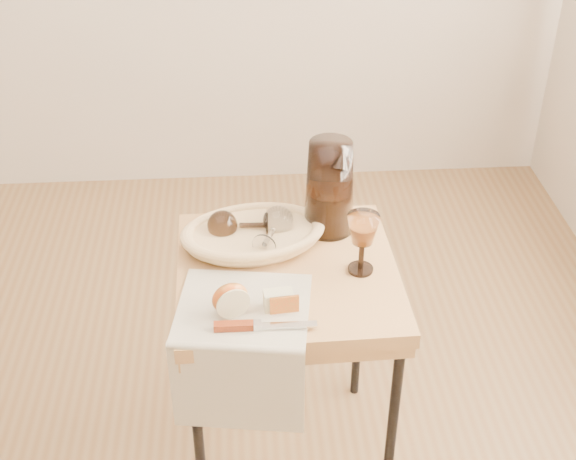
{
  "coord_description": "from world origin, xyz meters",
  "views": [
    {
      "loc": [
        0.53,
        -1.14,
        1.71
      ],
      "look_at": [
        0.63,
        0.26,
        0.75
      ],
      "focal_mm": 48.98,
      "sensor_mm": 36.0,
      "label": 1
    }
  ],
  "objects_px": {
    "pitcher": "(330,187)",
    "goblet_lying_b": "(272,231)",
    "tea_towel": "(243,309)",
    "side_table": "(287,370)",
    "goblet_lying_a": "(242,225)",
    "apple_half": "(230,298)",
    "wine_goblet": "(362,243)",
    "table_knife": "(261,325)",
    "bread_basket": "(253,237)"
  },
  "relations": [
    {
      "from": "table_knife",
      "to": "bread_basket",
      "type": "bearing_deg",
      "value": 91.91
    },
    {
      "from": "side_table",
      "to": "apple_half",
      "type": "distance_m",
      "value": 0.41
    },
    {
      "from": "tea_towel",
      "to": "goblet_lying_b",
      "type": "bearing_deg",
      "value": 79.82
    },
    {
      "from": "wine_goblet",
      "to": "bread_basket",
      "type": "bearing_deg",
      "value": 153.88
    },
    {
      "from": "wine_goblet",
      "to": "apple_half",
      "type": "height_order",
      "value": "wine_goblet"
    },
    {
      "from": "goblet_lying_b",
      "to": "table_knife",
      "type": "xyz_separation_m",
      "value": [
        -0.04,
        -0.29,
        -0.04
      ]
    },
    {
      "from": "goblet_lying_a",
      "to": "apple_half",
      "type": "bearing_deg",
      "value": 86.46
    },
    {
      "from": "goblet_lying_b",
      "to": "wine_goblet",
      "type": "distance_m",
      "value": 0.22
    },
    {
      "from": "side_table",
      "to": "pitcher",
      "type": "relative_size",
      "value": 2.32
    },
    {
      "from": "tea_towel",
      "to": "apple_half",
      "type": "height_order",
      "value": "apple_half"
    },
    {
      "from": "wine_goblet",
      "to": "table_knife",
      "type": "height_order",
      "value": "wine_goblet"
    },
    {
      "from": "tea_towel",
      "to": "goblet_lying_a",
      "type": "xyz_separation_m",
      "value": [
        0.0,
        0.25,
        0.04
      ]
    },
    {
      "from": "wine_goblet",
      "to": "goblet_lying_a",
      "type": "bearing_deg",
      "value": 153.83
    },
    {
      "from": "bread_basket",
      "to": "goblet_lying_a",
      "type": "relative_size",
      "value": 2.59
    },
    {
      "from": "pitcher",
      "to": "wine_goblet",
      "type": "relative_size",
      "value": 1.84
    },
    {
      "from": "bread_basket",
      "to": "apple_half",
      "type": "relative_size",
      "value": 3.88
    },
    {
      "from": "tea_towel",
      "to": "apple_half",
      "type": "relative_size",
      "value": 3.56
    },
    {
      "from": "goblet_lying_b",
      "to": "wine_goblet",
      "type": "xyz_separation_m",
      "value": [
        0.19,
        -0.1,
        0.03
      ]
    },
    {
      "from": "tea_towel",
      "to": "bread_basket",
      "type": "distance_m",
      "value": 0.24
    },
    {
      "from": "side_table",
      "to": "pitcher",
      "type": "distance_m",
      "value": 0.48
    },
    {
      "from": "tea_towel",
      "to": "goblet_lying_a",
      "type": "height_order",
      "value": "goblet_lying_a"
    },
    {
      "from": "side_table",
      "to": "table_knife",
      "type": "distance_m",
      "value": 0.4
    },
    {
      "from": "side_table",
      "to": "goblet_lying_b",
      "type": "distance_m",
      "value": 0.38
    },
    {
      "from": "side_table",
      "to": "goblet_lying_b",
      "type": "relative_size",
      "value": 5.26
    },
    {
      "from": "wine_goblet",
      "to": "table_knife",
      "type": "bearing_deg",
      "value": -140.96
    },
    {
      "from": "apple_half",
      "to": "table_knife",
      "type": "height_order",
      "value": "apple_half"
    },
    {
      "from": "tea_towel",
      "to": "goblet_lying_a",
      "type": "relative_size",
      "value": 2.38
    },
    {
      "from": "goblet_lying_a",
      "to": "wine_goblet",
      "type": "xyz_separation_m",
      "value": [
        0.26,
        -0.13,
        0.03
      ]
    },
    {
      "from": "side_table",
      "to": "goblet_lying_b",
      "type": "bearing_deg",
      "value": 109.79
    },
    {
      "from": "pitcher",
      "to": "wine_goblet",
      "type": "distance_m",
      "value": 0.19
    },
    {
      "from": "bread_basket",
      "to": "pitcher",
      "type": "height_order",
      "value": "pitcher"
    },
    {
      "from": "tea_towel",
      "to": "pitcher",
      "type": "xyz_separation_m",
      "value": [
        0.21,
        0.3,
        0.11
      ]
    },
    {
      "from": "goblet_lying_b",
      "to": "wine_goblet",
      "type": "height_order",
      "value": "wine_goblet"
    },
    {
      "from": "side_table",
      "to": "bread_basket",
      "type": "distance_m",
      "value": 0.36
    },
    {
      "from": "pitcher",
      "to": "side_table",
      "type": "bearing_deg",
      "value": -103.03
    },
    {
      "from": "bread_basket",
      "to": "wine_goblet",
      "type": "height_order",
      "value": "wine_goblet"
    },
    {
      "from": "bread_basket",
      "to": "goblet_lying_b",
      "type": "height_order",
      "value": "goblet_lying_b"
    },
    {
      "from": "wine_goblet",
      "to": "apple_half",
      "type": "distance_m",
      "value": 0.32
    },
    {
      "from": "bread_basket",
      "to": "wine_goblet",
      "type": "bearing_deg",
      "value": -35.62
    },
    {
      "from": "side_table",
      "to": "bread_basket",
      "type": "xyz_separation_m",
      "value": [
        -0.07,
        0.1,
        0.34
      ]
    },
    {
      "from": "pitcher",
      "to": "apple_half",
      "type": "height_order",
      "value": "pitcher"
    },
    {
      "from": "bread_basket",
      "to": "table_knife",
      "type": "distance_m",
      "value": 0.31
    },
    {
      "from": "goblet_lying_a",
      "to": "wine_goblet",
      "type": "height_order",
      "value": "wine_goblet"
    },
    {
      "from": "goblet_lying_a",
      "to": "goblet_lying_b",
      "type": "distance_m",
      "value": 0.08
    },
    {
      "from": "side_table",
      "to": "wine_goblet",
      "type": "bearing_deg",
      "value": -5.87
    },
    {
      "from": "side_table",
      "to": "apple_half",
      "type": "height_order",
      "value": "apple_half"
    },
    {
      "from": "pitcher",
      "to": "goblet_lying_b",
      "type": "bearing_deg",
      "value": -129.54
    },
    {
      "from": "goblet_lying_a",
      "to": "table_knife",
      "type": "xyz_separation_m",
      "value": [
        0.03,
        -0.32,
        -0.03
      ]
    },
    {
      "from": "side_table",
      "to": "bread_basket",
      "type": "height_order",
      "value": "bread_basket"
    },
    {
      "from": "side_table",
      "to": "pitcher",
      "type": "bearing_deg",
      "value": 55.22
    }
  ]
}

